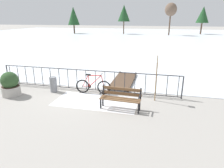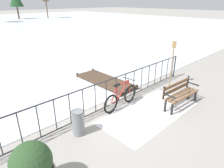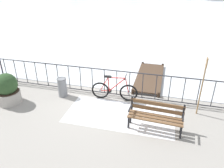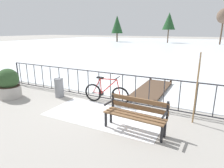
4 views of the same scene
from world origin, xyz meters
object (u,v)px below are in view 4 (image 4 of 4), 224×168
at_px(bicycle_near_railing, 106,93).
at_px(trash_bin, 59,88).
at_px(planter_with_shrub, 9,84).
at_px(park_bench, 136,112).
at_px(oar_upright, 197,84).

relative_size(bicycle_near_railing, trash_bin, 2.34).
bearing_deg(planter_with_shrub, park_bench, -2.06).
distance_m(bicycle_near_railing, oar_upright, 3.01).
xyz_separation_m(planter_with_shrub, trash_bin, (1.67, 0.92, -0.16)).
height_order(park_bench, trash_bin, park_bench).
bearing_deg(bicycle_near_railing, park_bench, -39.90).
height_order(bicycle_near_railing, oar_upright, oar_upright).
height_order(park_bench, oar_upright, oar_upright).
bearing_deg(planter_with_shrub, bicycle_near_railing, 17.60).
relative_size(bicycle_near_railing, park_bench, 1.05).
xyz_separation_m(park_bench, oar_upright, (1.30, 1.14, 0.63)).
relative_size(park_bench, oar_upright, 0.82).
xyz_separation_m(planter_with_shrub, oar_upright, (6.52, 0.95, 0.60)).
height_order(planter_with_shrub, trash_bin, planter_with_shrub).
bearing_deg(park_bench, bicycle_near_railing, 140.10).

